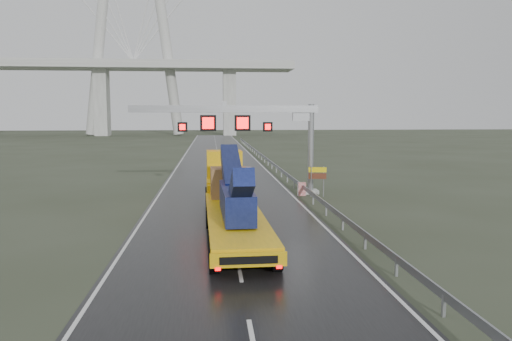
{
  "coord_description": "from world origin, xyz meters",
  "views": [
    {
      "loc": [
        -1.11,
        -21.44,
        6.27
      ],
      "look_at": [
        1.42,
        6.37,
        3.2
      ],
      "focal_mm": 35.0,
      "sensor_mm": 36.0,
      "label": 1
    }
  ],
  "objects": [
    {
      "name": "striped_barrier",
      "position": [
        6.0,
        16.99,
        0.52
      ],
      "size": [
        0.65,
        0.39,
        1.04
      ],
      "primitive_type": "cube",
      "rotation": [
        0.0,
        0.0,
        0.1
      ],
      "color": "red",
      "rests_on": "ground"
    },
    {
      "name": "exit_sign_pair",
      "position": [
        7.1,
        16.31,
        1.65
      ],
      "size": [
        1.37,
        0.27,
        2.36
      ],
      "rotation": [
        0.0,
        0.0,
        -0.16
      ],
      "color": "gray",
      "rests_on": "ground"
    },
    {
      "name": "heavy_haul_truck",
      "position": [
        0.01,
        8.1,
        1.75
      ],
      "size": [
        3.25,
        19.35,
        4.53
      ],
      "rotation": [
        0.0,
        0.0,
        0.02
      ],
      "color": "yellow",
      "rests_on": "ground"
    },
    {
      "name": "guardrail",
      "position": [
        6.1,
        30.0,
        0.7
      ],
      "size": [
        0.2,
        140.0,
        1.4
      ],
      "primitive_type": null,
      "color": "gray",
      "rests_on": "ground"
    },
    {
      "name": "road",
      "position": [
        0.0,
        40.0,
        0.01
      ],
      "size": [
        11.0,
        200.0,
        0.02
      ],
      "primitive_type": "cube",
      "color": "black",
      "rests_on": "ground"
    },
    {
      "name": "ground",
      "position": [
        0.0,
        0.0,
        0.0
      ],
      "size": [
        400.0,
        400.0,
        0.0
      ],
      "primitive_type": "plane",
      "color": "#333A28",
      "rests_on": "ground"
    },
    {
      "name": "sign_gantry",
      "position": [
        2.1,
        17.99,
        5.61
      ],
      "size": [
        14.9,
        1.2,
        7.42
      ],
      "color": "#A0A09B",
      "rests_on": "ground"
    }
  ]
}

